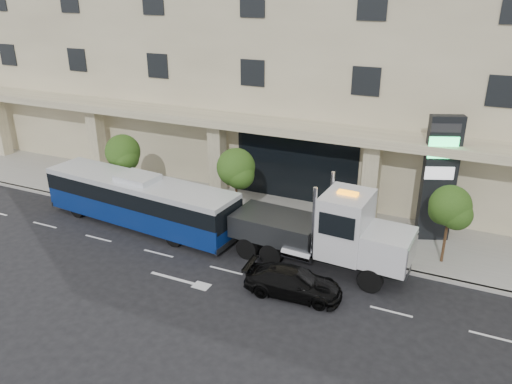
# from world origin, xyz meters

# --- Properties ---
(ground) EXTENTS (120.00, 120.00, 0.00)m
(ground) POSITION_xyz_m (0.00, 0.00, 0.00)
(ground) COLOR black
(ground) RESTS_ON ground
(sidewalk) EXTENTS (120.00, 6.00, 0.15)m
(sidewalk) POSITION_xyz_m (0.00, 5.00, 0.07)
(sidewalk) COLOR gray
(sidewalk) RESTS_ON ground
(curb) EXTENTS (120.00, 0.30, 0.15)m
(curb) POSITION_xyz_m (0.00, 2.00, 0.07)
(curb) COLOR gray
(curb) RESTS_ON ground
(convention_center) EXTENTS (60.00, 17.60, 20.00)m
(convention_center) POSITION_xyz_m (-0.00, 15.42, 9.97)
(convention_center) COLOR tan
(convention_center) RESTS_ON ground
(tree_left) EXTENTS (2.27, 2.20, 4.22)m
(tree_left) POSITION_xyz_m (-9.97, 3.59, 3.11)
(tree_left) COLOR #422B19
(tree_left) RESTS_ON sidewalk
(tree_mid) EXTENTS (2.28, 2.20, 4.38)m
(tree_mid) POSITION_xyz_m (-1.97, 3.59, 3.26)
(tree_mid) COLOR #422B19
(tree_mid) RESTS_ON sidewalk
(tree_right) EXTENTS (2.10, 2.00, 4.04)m
(tree_right) POSITION_xyz_m (9.53, 3.59, 3.04)
(tree_right) COLOR #422B19
(tree_right) RESTS_ON sidewalk
(city_bus) EXTENTS (12.47, 3.66, 3.11)m
(city_bus) POSITION_xyz_m (-6.85, 0.91, 1.58)
(city_bus) COLOR black
(city_bus) RESTS_ON ground
(tow_truck) EXTENTS (10.13, 2.97, 4.60)m
(tow_truck) POSITION_xyz_m (4.28, 0.89, 1.89)
(tow_truck) COLOR #2D3033
(tow_truck) RESTS_ON ground
(black_sedan) EXTENTS (4.55, 2.12, 1.28)m
(black_sedan) POSITION_xyz_m (3.70, -2.05, 0.64)
(black_sedan) COLOR black
(black_sedan) RESTS_ON ground
(signage_pylon) EXTENTS (1.79, 1.20, 6.82)m
(signage_pylon) POSITION_xyz_m (8.67, 6.03, 3.61)
(signage_pylon) COLOR black
(signage_pylon) RESTS_ON sidewalk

